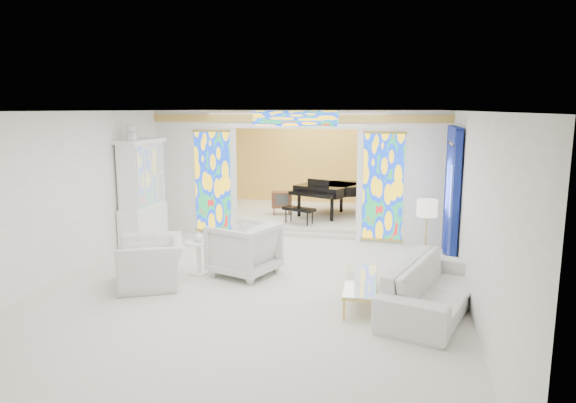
% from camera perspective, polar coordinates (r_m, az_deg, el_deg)
% --- Properties ---
extents(floor, '(12.00, 12.00, 0.00)m').
position_cam_1_polar(floor, '(10.48, -1.33, -6.59)').
color(floor, silver).
rests_on(floor, ground).
extents(ceiling, '(7.00, 12.00, 0.02)m').
position_cam_1_polar(ceiling, '(10.03, -1.40, 10.04)').
color(ceiling, white).
rests_on(ceiling, wall_back).
extents(wall_back, '(7.00, 0.02, 3.00)m').
position_cam_1_polar(wall_back, '(16.00, 3.75, 4.72)').
color(wall_back, white).
rests_on(wall_back, floor).
extents(wall_front, '(7.00, 0.02, 3.00)m').
position_cam_1_polar(wall_front, '(4.70, -19.24, -9.45)').
color(wall_front, white).
rests_on(wall_front, floor).
extents(wall_left, '(0.02, 12.00, 3.00)m').
position_cam_1_polar(wall_left, '(11.49, -18.60, 2.03)').
color(wall_left, white).
rests_on(wall_left, floor).
extents(wall_right, '(0.02, 12.00, 3.00)m').
position_cam_1_polar(wall_right, '(9.93, 18.67, 0.81)').
color(wall_right, white).
rests_on(wall_right, floor).
extents(partition_wall, '(7.00, 0.22, 3.00)m').
position_cam_1_polar(partition_wall, '(12.06, 0.88, 3.67)').
color(partition_wall, white).
rests_on(partition_wall, floor).
extents(stained_glass_left, '(0.90, 0.04, 2.40)m').
position_cam_1_polar(stained_glass_left, '(12.56, -8.34, 2.20)').
color(stained_glass_left, gold).
rests_on(stained_glass_left, partition_wall).
extents(stained_glass_right, '(0.90, 0.04, 2.40)m').
position_cam_1_polar(stained_glass_right, '(11.77, 10.51, 1.60)').
color(stained_glass_right, gold).
rests_on(stained_glass_right, partition_wall).
extents(stained_glass_transom, '(2.00, 0.04, 0.34)m').
position_cam_1_polar(stained_glass_transom, '(11.88, 0.79, 9.21)').
color(stained_glass_transom, gold).
rests_on(stained_glass_transom, partition_wall).
extents(alcove_platform, '(6.80, 3.80, 0.18)m').
position_cam_1_polar(alcove_platform, '(14.35, 2.54, -1.60)').
color(alcove_platform, silver).
rests_on(alcove_platform, floor).
extents(gold_curtain_back, '(6.70, 0.10, 2.90)m').
position_cam_1_polar(gold_curtain_back, '(15.88, 3.68, 4.68)').
color(gold_curtain_back, '#F4B855').
rests_on(gold_curtain_back, wall_back).
extents(chandelier, '(0.48, 0.48, 0.30)m').
position_cam_1_polar(chandelier, '(13.92, 3.37, 8.24)').
color(chandelier, gold).
rests_on(chandelier, ceiling).
extents(blue_drapes, '(0.14, 1.85, 2.65)m').
position_cam_1_polar(blue_drapes, '(10.59, 17.76, 1.85)').
color(blue_drapes, navy).
rests_on(blue_drapes, wall_right).
extents(china_cabinet, '(0.56, 1.46, 2.72)m').
position_cam_1_polar(china_cabinet, '(11.91, -15.87, 0.84)').
color(china_cabinet, white).
rests_on(china_cabinet, floor).
extents(armchair_left, '(1.52, 1.60, 0.81)m').
position_cam_1_polar(armchair_left, '(9.30, -14.95, -6.54)').
color(armchair_left, white).
rests_on(armchair_left, floor).
extents(armchair_right, '(1.38, 1.36, 0.99)m').
position_cam_1_polar(armchair_right, '(9.54, -4.91, -5.25)').
color(armchair_right, white).
rests_on(armchair_right, floor).
extents(sofa, '(1.75, 2.76, 0.75)m').
position_cam_1_polar(sofa, '(8.18, 15.84, -9.12)').
color(sofa, white).
rests_on(sofa, floor).
extents(side_table, '(0.52, 0.52, 0.62)m').
position_cam_1_polar(side_table, '(9.72, -9.89, -5.63)').
color(side_table, white).
rests_on(side_table, floor).
extents(vase, '(0.19, 0.19, 0.20)m').
position_cam_1_polar(vase, '(9.64, -9.95, -3.83)').
color(vase, white).
rests_on(vase, side_table).
extents(coffee_table, '(0.57, 1.67, 0.37)m').
position_cam_1_polar(coffee_table, '(8.31, 8.10, -8.81)').
color(coffee_table, silver).
rests_on(coffee_table, floor).
extents(floor_lamp, '(0.43, 0.43, 1.48)m').
position_cam_1_polar(floor_lamp, '(9.29, 15.19, -1.14)').
color(floor_lamp, gold).
rests_on(floor_lamp, floor).
extents(grand_piano, '(2.28, 2.68, 1.03)m').
position_cam_1_polar(grand_piano, '(14.00, 5.11, 1.34)').
color(grand_piano, black).
rests_on(grand_piano, alcove_platform).
extents(tv_console, '(0.62, 0.50, 0.63)m').
position_cam_1_polar(tv_console, '(14.04, -0.72, 0.21)').
color(tv_console, brown).
rests_on(tv_console, alcove_platform).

